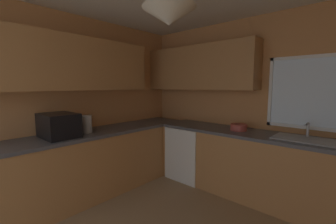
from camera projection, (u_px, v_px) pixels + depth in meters
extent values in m
cube|color=#C6844C|center=(253.00, 104.00, 3.23)|extent=(3.77, 0.06, 2.49)
cube|color=#C6844C|center=(71.00, 105.00, 3.09)|extent=(0.06, 3.79, 2.49)
cube|color=silver|center=(313.00, 93.00, 2.69)|extent=(0.94, 0.02, 0.84)
cube|color=white|center=(316.00, 56.00, 2.63)|extent=(1.02, 0.04, 0.04)
cube|color=white|center=(310.00, 128.00, 2.74)|extent=(1.02, 0.04, 0.04)
cube|color=white|center=(271.00, 92.00, 3.01)|extent=(0.04, 0.04, 0.92)
cube|color=#AD7542|center=(60.00, 63.00, 2.75)|extent=(0.32, 2.57, 0.70)
cube|color=#AD7542|center=(198.00, 68.00, 3.59)|extent=(1.95, 0.32, 0.70)
cone|color=silver|center=(169.00, 16.00, 1.76)|extent=(0.44, 0.44, 0.14)
cube|color=#AD7542|center=(86.00, 167.00, 2.96)|extent=(0.62, 3.37, 0.85)
cube|color=#4C4C51|center=(84.00, 134.00, 2.91)|extent=(0.65, 3.40, 0.04)
cube|color=#AD7542|center=(256.00, 167.00, 2.94)|extent=(2.83, 0.62, 0.85)
cube|color=#4C4C51|center=(258.00, 135.00, 2.89)|extent=(2.86, 0.65, 0.04)
cube|color=white|center=(191.00, 152.00, 3.63)|extent=(0.60, 0.60, 0.84)
cube|color=black|center=(59.00, 125.00, 2.66)|extent=(0.48, 0.36, 0.29)
cylinder|color=#B7B7BC|center=(87.00, 124.00, 2.90)|extent=(0.14, 0.14, 0.23)
cube|color=#9EA0A5|center=(304.00, 140.00, 2.53)|extent=(0.65, 0.40, 0.02)
cylinder|color=#B7B7BC|center=(308.00, 130.00, 2.64)|extent=(0.03, 0.03, 0.18)
cylinder|color=#B7B7BC|center=(307.00, 124.00, 2.56)|extent=(0.02, 0.20, 0.02)
cylinder|color=#B74C42|center=(239.00, 127.00, 3.06)|extent=(0.22, 0.22, 0.09)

